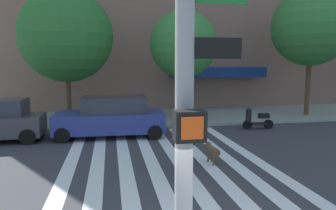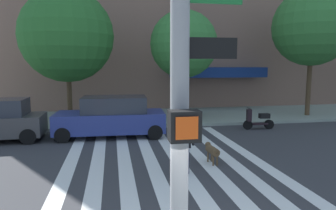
% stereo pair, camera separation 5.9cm
% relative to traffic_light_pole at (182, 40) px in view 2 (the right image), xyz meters
% --- Properties ---
extents(ground_plane, '(160.00, 160.00, 0.00)m').
position_rel_traffic_light_pole_xyz_m(ground_plane, '(0.86, 6.70, -3.52)').
color(ground_plane, '#353538').
extents(sidewalk_far, '(80.00, 6.00, 0.15)m').
position_rel_traffic_light_pole_xyz_m(sidewalk_far, '(0.86, 15.77, -3.45)').
color(sidewalk_far, gray).
rests_on(sidewalk_far, ground_plane).
extents(crosswalk_stripes, '(6.75, 11.53, 0.01)m').
position_rel_traffic_light_pole_xyz_m(crosswalk_stripes, '(1.07, 6.70, -3.52)').
color(crosswalk_stripes, silver).
rests_on(crosswalk_stripes, ground_plane).
extents(traffic_light_pole, '(0.74, 0.46, 5.80)m').
position_rel_traffic_light_pole_xyz_m(traffic_light_pole, '(0.00, 0.00, 0.00)').
color(traffic_light_pole, gray).
rests_on(traffic_light_pole, sidewalk_near).
extents(parked_car_behind_first, '(4.97, 2.20, 1.85)m').
position_rel_traffic_light_pole_xyz_m(parked_car_behind_first, '(-0.69, 11.33, -2.61)').
color(parked_car_behind_first, navy).
rests_on(parked_car_behind_first, ground_plane).
extents(parked_scooter, '(1.63, 0.50, 1.11)m').
position_rel_traffic_light_pole_xyz_m(parked_scooter, '(6.69, 11.55, -3.04)').
color(parked_scooter, black).
rests_on(parked_scooter, ground_plane).
extents(street_tree_nearest, '(5.01, 5.01, 7.19)m').
position_rel_traffic_light_pole_xyz_m(street_tree_nearest, '(-2.97, 14.82, 1.31)').
color(street_tree_nearest, '#4C3823').
rests_on(street_tree_nearest, sidewalk_far).
extents(street_tree_middle, '(3.83, 3.83, 6.21)m').
position_rel_traffic_light_pole_xyz_m(street_tree_middle, '(3.42, 14.46, 0.91)').
color(street_tree_middle, '#4C3823').
rests_on(street_tree_middle, sidewalk_far).
extents(street_tree_further, '(4.75, 4.75, 7.81)m').
position_rel_traffic_light_pole_xyz_m(street_tree_further, '(11.38, 14.34, 2.05)').
color(street_tree_further, '#4C3823').
rests_on(street_tree_further, sidewalk_far).
extents(pedestrian_dog_walker, '(0.71, 0.27, 1.64)m').
position_rel_traffic_light_pole_xyz_m(pedestrian_dog_walker, '(1.44, 5.94, -2.59)').
color(pedestrian_dog_walker, '#282D4C').
rests_on(pedestrian_dog_walker, ground_plane).
extents(dog_on_leash, '(0.31, 1.04, 0.65)m').
position_rel_traffic_light_pole_xyz_m(dog_on_leash, '(2.61, 6.77, -3.08)').
color(dog_on_leash, brown).
rests_on(dog_on_leash, ground_plane).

